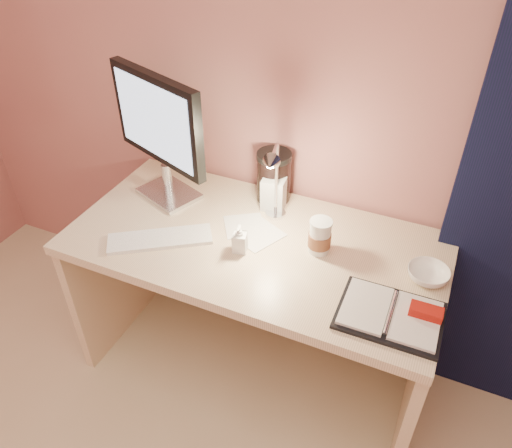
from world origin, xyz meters
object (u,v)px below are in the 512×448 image
at_px(coffee_cup, 320,237).
at_px(desk_lamp, 263,178).
at_px(desk, 262,272).
at_px(monitor, 161,127).
at_px(dark_jar, 274,179).
at_px(bowl, 428,275).
at_px(keyboard, 160,239).
at_px(lotion_bottle, 240,238).
at_px(product_box, 273,194).
at_px(planner, 393,314).

bearing_deg(coffee_cup, desk_lamp, 167.31).
xyz_separation_m(desk, monitor, (-0.45, 0.05, 0.54)).
height_order(desk, dark_jar, dark_jar).
height_order(desk, bowl, bowl).
relative_size(keyboard, coffee_cup, 2.85).
distance_m(lotion_bottle, desk_lamp, 0.23).
height_order(desk, coffee_cup, coffee_cup).
height_order(monitor, coffee_cup, monitor).
bearing_deg(bowl, desk, 177.48).
bearing_deg(bowl, desk_lamp, 175.57).
xyz_separation_m(keyboard, bowl, (0.94, 0.19, 0.01)).
bearing_deg(product_box, keyboard, -136.65).
distance_m(monitor, planner, 1.09).
xyz_separation_m(planner, desk_lamp, (-0.56, 0.27, 0.20)).
relative_size(desk, coffee_cup, 10.43).
relative_size(desk, keyboard, 3.67).
height_order(desk, keyboard, keyboard).
height_order(desk, product_box, product_box).
relative_size(desk, planner, 4.32).
bearing_deg(bowl, lotion_bottle, -169.38).
height_order(bowl, product_box, product_box).
relative_size(monitor, desk_lamp, 1.53).
bearing_deg(product_box, coffee_cup, -42.11).
bearing_deg(keyboard, planner, -35.46).
bearing_deg(dark_jar, monitor, -159.01).
xyz_separation_m(desk, keyboard, (-0.32, -0.22, 0.23)).
distance_m(coffee_cup, desk_lamp, 0.29).
relative_size(dark_jar, product_box, 1.41).
height_order(desk, lotion_bottle, lotion_bottle).
relative_size(monitor, bowl, 3.75).
relative_size(coffee_cup, desk_lamp, 0.39).
bearing_deg(keyboard, coffee_cup, -15.40).
relative_size(keyboard, bowl, 2.72).
bearing_deg(product_box, planner, -41.34).
height_order(planner, product_box, product_box).
height_order(keyboard, desk_lamp, desk_lamp).
bearing_deg(bowl, planner, -108.19).
relative_size(keyboard, planner, 1.18).
distance_m(coffee_cup, dark_jar, 0.37).
distance_m(monitor, dark_jar, 0.49).
xyz_separation_m(coffee_cup, desk_lamp, (-0.25, 0.06, 0.15)).
bearing_deg(desk_lamp, lotion_bottle, -107.75).
height_order(keyboard, dark_jar, dark_jar).
bearing_deg(desk, bowl, -2.52).
distance_m(planner, product_box, 0.69).
distance_m(coffee_cup, product_box, 0.31).
xyz_separation_m(planner, coffee_cup, (-0.31, 0.21, 0.05)).
bearing_deg(lotion_bottle, coffee_cup, 23.65).
distance_m(bowl, dark_jar, 0.71).
height_order(monitor, keyboard, monitor).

